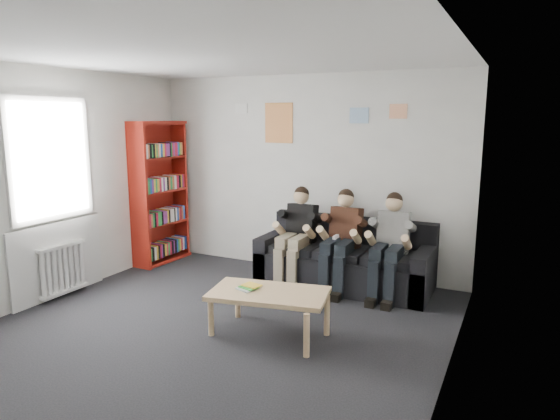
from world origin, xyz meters
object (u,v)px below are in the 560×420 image
sofa (345,262)px  person_middle (341,241)px  person_left (296,236)px  bookshelf (161,193)px  person_right (389,246)px  coffee_table (269,297)px

sofa → person_middle: 0.38m
person_left → bookshelf: bearing=178.9°
bookshelf → person_right: (3.42, -0.04, -0.41)m
coffee_table → bookshelf: bearing=148.4°
bookshelf → person_left: 2.24m
coffee_table → person_left: (-0.42, 1.57, 0.23)m
bookshelf → person_right: 3.44m
sofa → person_right: bearing=-17.9°
coffee_table → sofa: bearing=84.2°
bookshelf → sofa: bearing=6.9°
person_left → person_middle: size_ratio=0.99×
sofa → coffee_table: 1.78m
coffee_table → person_left: size_ratio=0.91×
bookshelf → person_right: bearing=3.1°
person_right → sofa: bearing=158.0°
sofa → person_left: person_left is taller
sofa → person_right: size_ratio=1.73×
sofa → person_middle: person_middle is taller
person_left → person_right: (1.21, -0.00, 0.00)m
person_middle → sofa: bearing=93.3°
sofa → coffee_table: size_ratio=1.91×
bookshelf → person_middle: bookshelf is taller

